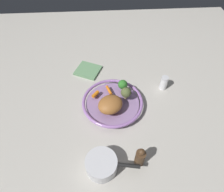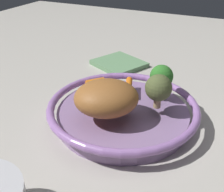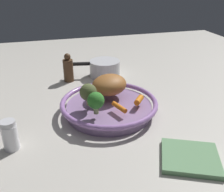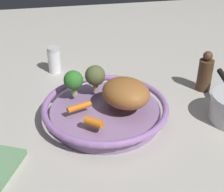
{
  "view_description": "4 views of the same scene",
  "coord_description": "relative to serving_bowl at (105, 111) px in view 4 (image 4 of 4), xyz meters",
  "views": [
    {
      "loc": [
        0.04,
        0.61,
        0.83
      ],
      "look_at": [
        0.0,
        -0.0,
        0.08
      ],
      "focal_mm": 30.8,
      "sensor_mm": 36.0,
      "label": 1
    },
    {
      "loc": [
        -0.2,
        0.47,
        0.35
      ],
      "look_at": [
        0.02,
        0.01,
        0.06
      ],
      "focal_mm": 45.21,
      "sensor_mm": 36.0,
      "label": 2
    },
    {
      "loc": [
        -0.19,
        -0.72,
        0.43
      ],
      "look_at": [
        0.0,
        -0.02,
        0.07
      ],
      "focal_mm": 41.39,
      "sensor_mm": 36.0,
      "label": 3
    },
    {
      "loc": [
        0.68,
        -0.12,
        0.49
      ],
      "look_at": [
        -0.0,
        0.02,
        0.07
      ],
      "focal_mm": 52.19,
      "sensor_mm": 36.0,
      "label": 4
    }
  ],
  "objects": [
    {
      "name": "baby_carrot_left",
      "position": [
        0.02,
        -0.07,
        0.03
      ],
      "size": [
        0.03,
        0.06,
        0.02
      ],
      "primitive_type": "cylinder",
      "rotation": [
        1.58,
        0.0,
        0.34
      ],
      "color": "orange",
      "rests_on": "serving_bowl"
    },
    {
      "name": "broccoli_floret_edge",
      "position": [
        -0.06,
        -0.07,
        0.06
      ],
      "size": [
        0.05,
        0.05,
        0.07
      ],
      "color": "#95AB66",
      "rests_on": "serving_bowl"
    },
    {
      "name": "baby_carrot_near_rim",
      "position": [
        0.09,
        -0.04,
        0.03
      ],
      "size": [
        0.04,
        0.05,
        0.02
      ],
      "primitive_type": "cylinder",
      "rotation": [
        1.55,
        0.0,
        2.45
      ],
      "color": "orange",
      "rests_on": "serving_bowl"
    },
    {
      "name": "salt_shaker",
      "position": [
        -0.3,
        -0.11,
        0.02
      ],
      "size": [
        0.04,
        0.04,
        0.09
      ],
      "color": "white",
      "rests_on": "ground_plane"
    },
    {
      "name": "ground_plane",
      "position": [
        0.0,
        0.0,
        -0.03
      ],
      "size": [
        2.11,
        2.11,
        0.0
      ],
      "primitive_type": "plane",
      "color": "#B7B2A8"
    },
    {
      "name": "roast_chicken_piece",
      "position": [
        0.01,
        0.05,
        0.06
      ],
      "size": [
        0.16,
        0.16,
        0.07
      ],
      "primitive_type": "ellipsoid",
      "rotation": [
        0.0,
        0.0,
        3.69
      ],
      "color": "#985D2C",
      "rests_on": "serving_bowl"
    },
    {
      "name": "serving_bowl",
      "position": [
        0.0,
        0.0,
        0.0
      ],
      "size": [
        0.32,
        0.32,
        0.05
      ],
      "color": "#8E709E",
      "rests_on": "ground_plane"
    },
    {
      "name": "pepper_mill",
      "position": [
        -0.09,
        0.31,
        0.03
      ],
      "size": [
        0.04,
        0.04,
        0.12
      ],
      "color": "#4C331E",
      "rests_on": "ground_plane"
    },
    {
      "name": "broccoli_floret_mid",
      "position": [
        -0.07,
        -0.01,
        0.07
      ],
      "size": [
        0.05,
        0.05,
        0.07
      ],
      "color": "tan",
      "rests_on": "serving_bowl"
    }
  ]
}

